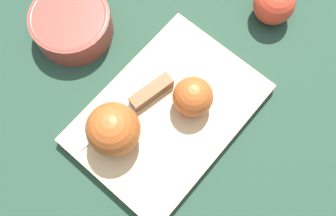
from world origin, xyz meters
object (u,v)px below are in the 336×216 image
object	(u,v)px
bowl	(71,23)
knife	(146,96)
apple_half_left	(193,97)
apple_whole	(274,4)
apple_half_right	(113,129)

from	to	relation	value
bowl	knife	bearing A→B (deg)	81.54
apple_half_left	apple_whole	size ratio (longest dim) A/B	0.76
knife	apple_half_left	bearing A→B (deg)	134.17
knife	bowl	bearing A→B (deg)	-83.39
apple_half_left	apple_half_right	size ratio (longest dim) A/B	0.78
apple_half_right	bowl	xyz separation A→B (m)	(-0.11, -0.19, -0.03)
apple_half_right	bowl	distance (m)	0.22
apple_half_right	apple_half_left	bearing A→B (deg)	23.98
knife	apple_whole	xyz separation A→B (m)	(-0.27, 0.08, 0.01)
apple_half_left	apple_whole	world-z (taller)	same
apple_half_left	knife	distance (m)	0.08
knife	bowl	xyz separation A→B (m)	(-0.03, -0.19, -0.00)
apple_half_right	bowl	size ratio (longest dim) A/B	0.59
apple_half_left	apple_whole	xyz separation A→B (m)	(-0.24, 0.01, -0.02)
knife	apple_whole	size ratio (longest dim) A/B	2.10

